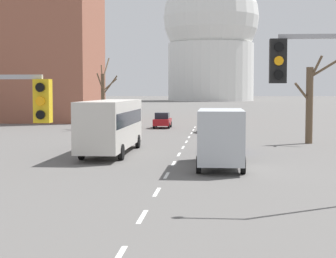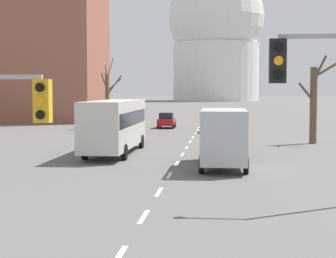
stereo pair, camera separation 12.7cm
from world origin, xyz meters
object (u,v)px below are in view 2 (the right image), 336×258
Objects in this scene: traffic_signal_near_right at (325,87)px; sedan_near_left at (215,124)px; city_bus at (115,123)px; sedan_near_right at (167,120)px; delivery_truck at (224,136)px; sedan_mid_centre at (227,140)px.

traffic_signal_near_right is 1.45× the size of sedan_near_left.
sedan_near_right is at bearing 87.97° from city_bus.
traffic_signal_near_right is 17.94m from delivery_truck.
sedan_near_right is (-8.29, 48.80, -3.36)m from traffic_signal_near_right.
sedan_near_left is 0.53× the size of delivery_truck.
sedan_mid_centre is (6.41, -23.50, -0.02)m from sedan_near_right.
sedan_near_right reaches higher than sedan_mid_centre.
sedan_near_right is 0.54× the size of delivery_truck.
sedan_mid_centre is (1.03, -17.80, -0.02)m from sedan_near_left.
sedan_near_left is at bearing 91.74° from delivery_truck.
sedan_near_left is 25.49m from delivery_truck.
city_bus is (-0.89, -25.26, 1.19)m from sedan_near_right.
city_bus reaches higher than delivery_truck.
traffic_signal_near_right reaches higher than sedan_near_right.
sedan_near_left is 17.83m from sedan_mid_centre.
city_bus is (-7.31, -1.76, 1.22)m from sedan_mid_centre.
sedan_near_left is at bearing 72.20° from city_bus.
traffic_signal_near_right is 43.32m from sedan_near_left.
city_bus is at bearing 140.07° from delivery_truck.
sedan_near_right is 0.99× the size of sedan_mid_centre.
delivery_truck reaches higher than sedan_near_left.
city_bus is (-9.18, 23.54, -2.16)m from traffic_signal_near_right.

